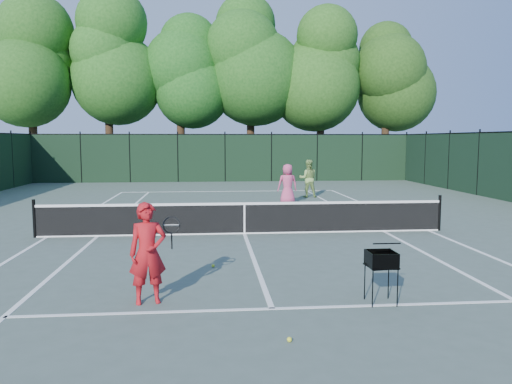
{
  "coord_description": "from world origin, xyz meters",
  "views": [
    {
      "loc": [
        -0.96,
        -14.06,
        2.69
      ],
      "look_at": [
        0.43,
        1.0,
        1.1
      ],
      "focal_mm": 35.0,
      "sensor_mm": 36.0,
      "label": 1
    }
  ],
  "objects": [
    {
      "name": "tree_5",
      "position": [
        12.0,
        22.1,
        7.71
      ],
      "size": [
        5.8,
        5.8,
        12.23
      ],
      "color": "black",
      "rests_on": "ground"
    },
    {
      "name": "center_service_line",
      "position": [
        0.0,
        0.0,
        0.0
      ],
      "size": [
        0.1,
        12.8,
        0.01
      ],
      "primitive_type": "cube",
      "color": "white",
      "rests_on": "ground"
    },
    {
      "name": "baseline_far",
      "position": [
        0.0,
        11.88,
        0.0
      ],
      "size": [
        10.97,
        0.1,
        0.01
      ],
      "primitive_type": "cube",
      "color": "white",
      "rests_on": "ground"
    },
    {
      "name": "sideline_singles_left",
      "position": [
        -4.12,
        0.0,
        0.0
      ],
      "size": [
        0.1,
        23.77,
        0.01
      ],
      "primitive_type": "cube",
      "color": "white",
      "rests_on": "ground"
    },
    {
      "name": "ground",
      "position": [
        0.0,
        0.0,
        0.0
      ],
      "size": [
        90.0,
        90.0,
        0.0
      ],
      "primitive_type": "plane",
      "color": "#48584E",
      "rests_on": "ground"
    },
    {
      "name": "tree_2",
      "position": [
        -3.0,
        21.8,
        7.73
      ],
      "size": [
        6.0,
        6.0,
        12.4
      ],
      "color": "black",
      "rests_on": "ground"
    },
    {
      "name": "ball_hopper",
      "position": [
        1.83,
        -6.27,
        0.73
      ],
      "size": [
        0.5,
        0.5,
        0.87
      ],
      "rotation": [
        0.0,
        0.0,
        0.1
      ],
      "color": "black",
      "rests_on": "ground"
    },
    {
      "name": "tree_1",
      "position": [
        -8.0,
        22.0,
        8.69
      ],
      "size": [
        6.8,
        6.8,
        13.98
      ],
      "color": "black",
      "rests_on": "ground"
    },
    {
      "name": "service_line_far",
      "position": [
        0.0,
        6.4,
        0.0
      ],
      "size": [
        8.23,
        0.1,
        0.01
      ],
      "primitive_type": "cube",
      "color": "white",
      "rests_on": "ground"
    },
    {
      "name": "loose_ball_near_cart",
      "position": [
        0.07,
        -7.72,
        0.03
      ],
      "size": [
        0.07,
        0.07,
        0.07
      ],
      "primitive_type": "sphere",
      "color": "yellow",
      "rests_on": "ground"
    },
    {
      "name": "sideline_doubles_right",
      "position": [
        5.49,
        0.0,
        0.0
      ],
      "size": [
        0.1,
        23.77,
        0.01
      ],
      "primitive_type": "cube",
      "color": "white",
      "rests_on": "ground"
    },
    {
      "name": "tree_4",
      "position": [
        7.0,
        21.6,
        8.14
      ],
      "size": [
        6.2,
        6.2,
        12.97
      ],
      "color": "black",
      "rests_on": "ground"
    },
    {
      "name": "tree_0",
      "position": [
        -13.0,
        21.5,
        8.16
      ],
      "size": [
        6.4,
        6.4,
        13.14
      ],
      "color": "black",
      "rests_on": "ground"
    },
    {
      "name": "loose_ball_midcourt",
      "position": [
        -0.92,
        -3.7,
        0.03
      ],
      "size": [
        0.07,
        0.07,
        0.07
      ],
      "primitive_type": "sphere",
      "color": "#B9DB2C",
      "rests_on": "ground"
    },
    {
      "name": "player_green",
      "position": [
        3.61,
        8.9,
        0.88
      ],
      "size": [
        0.92,
        0.76,
        1.76
      ],
      "rotation": [
        0.0,
        0.0,
        3.03
      ],
      "color": "#84A954",
      "rests_on": "ground"
    },
    {
      "name": "fence_far",
      "position": [
        0.0,
        18.0,
        1.5
      ],
      "size": [
        24.0,
        0.05,
        3.0
      ],
      "primitive_type": "cube",
      "color": "black",
      "rests_on": "ground"
    },
    {
      "name": "sideline_singles_right",
      "position": [
        4.12,
        0.0,
        0.0
      ],
      "size": [
        0.1,
        23.77,
        0.01
      ],
      "primitive_type": "cube",
      "color": "white",
      "rests_on": "ground"
    },
    {
      "name": "tennis_net",
      "position": [
        0.0,
        0.0,
        0.48
      ],
      "size": [
        11.69,
        0.09,
        1.06
      ],
      "color": "black",
      "rests_on": "ground"
    },
    {
      "name": "coach",
      "position": [
        -1.99,
        -5.91,
        0.84
      ],
      "size": [
        0.85,
        0.76,
        1.68
      ],
      "rotation": [
        0.0,
        0.0,
        0.23
      ],
      "color": "#B3141B",
      "rests_on": "ground"
    },
    {
      "name": "sideline_doubles_left",
      "position": [
        -5.49,
        0.0,
        0.0
      ],
      "size": [
        0.1,
        23.77,
        0.01
      ],
      "primitive_type": "cube",
      "color": "white",
      "rests_on": "ground"
    },
    {
      "name": "tree_3",
      "position": [
        2.0,
        22.3,
        9.01
      ],
      "size": [
        7.0,
        7.0,
        14.45
      ],
      "color": "black",
      "rests_on": "ground"
    },
    {
      "name": "service_line_near",
      "position": [
        0.0,
        -6.4,
        0.0
      ],
      "size": [
        8.23,
        0.1,
        0.01
      ],
      "primitive_type": "cube",
      "color": "white",
      "rests_on": "ground"
    },
    {
      "name": "player_pink",
      "position": [
        2.25,
        6.47,
        0.84
      ],
      "size": [
        0.85,
        0.58,
        1.69
      ],
      "rotation": [
        0.0,
        0.0,
        3.2
      ],
      "color": "#C74672",
      "rests_on": "ground"
    }
  ]
}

